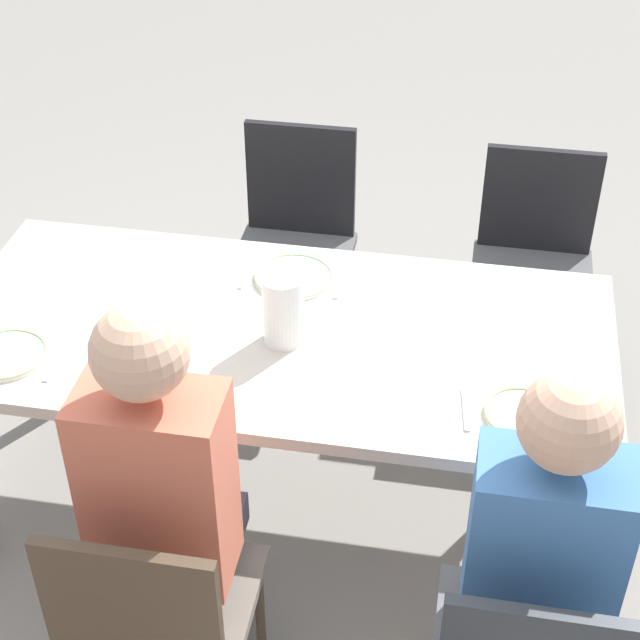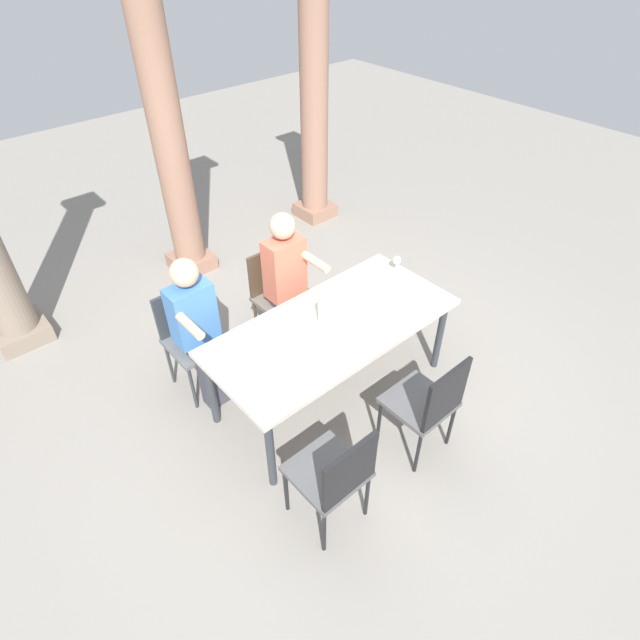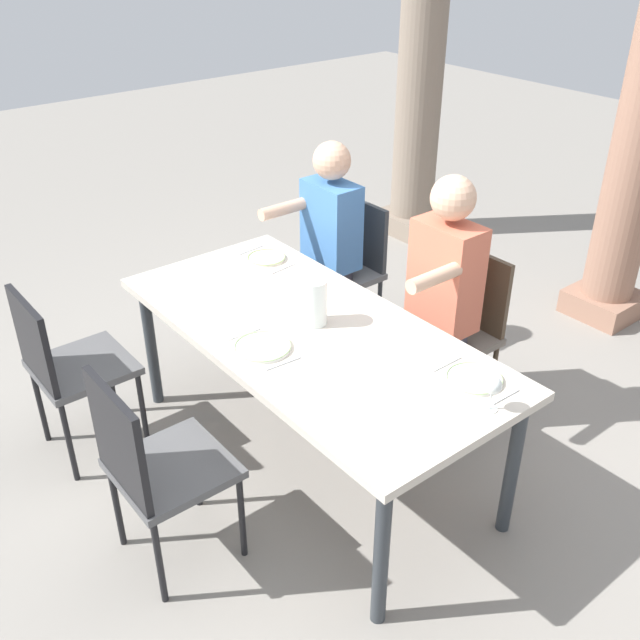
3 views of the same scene
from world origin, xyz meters
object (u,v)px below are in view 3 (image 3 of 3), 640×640
Objects in this scene: chair_mid_north at (457,323)px; stone_column_near at (422,55)px; dining_table at (310,341)px; plate_2 at (474,379)px; wine_glass_2 at (492,386)px; diner_woman_green at (322,245)px; chair_mid_south at (152,463)px; diner_man_white at (436,299)px; chair_west_north at (346,263)px; water_pitcher at (314,304)px; plate_0 at (266,258)px; plate_1 at (263,347)px; chair_west_south at (65,362)px.

chair_mid_north is 0.31× the size of stone_column_near.
dining_table is 8.61× the size of plate_2.
diner_woman_green is at bearing 162.58° from wine_glass_2.
chair_mid_south is 1.58m from diner_man_white.
plate_2 is (1.50, -0.60, 0.23)m from chair_west_north.
diner_man_white is 6.16× the size of water_pitcher.
plate_2 is at bearing -21.91° from chair_west_north.
stone_column_near is at bearing 125.86° from water_pitcher.
plate_2 is at bearing -41.10° from stone_column_near.
diner_woman_green reaches higher than chair_mid_north.
chair_mid_south is 1.44m from plate_0.
chair_west_north is 1.84m from wine_glass_2.
diner_man_white is 5.86× the size of plate_2.
plate_1 is at bearing -35.94° from plate_0.
plate_2 is (1.46, 0.01, -0.00)m from plate_0.
dining_table is at bearing 91.11° from plate_1.
chair_mid_south reaches higher than plate_2.
stone_column_near is (-0.99, 3.32, 0.89)m from chair_west_south.
water_pitcher reaches higher than plate_2.
diner_woman_green is 6.27× the size of plate_0.
plate_2 is at bearing 148.39° from wine_glass_2.
stone_column_near is 19.53× the size of wine_glass_2.
stone_column_near is 13.97× the size of plate_0.
chair_mid_north reaches higher than dining_table.
diner_woman_green is at bearing 139.09° from water_pitcher.
plate_1 is at bearing -154.18° from wine_glass_2.
diner_man_white is at bearing 26.61° from plate_0.
diner_man_white is 2.67m from stone_column_near.
dining_table is 0.93m from wine_glass_2.
plate_1 is at bearing -83.86° from water_pitcher.
diner_woman_green reaches higher than chair_mid_south.
chair_mid_south is 4.24× the size of water_pitcher.
plate_2 is (0.73, 0.27, 0.08)m from dining_table.
plate_2 is at bearing -15.71° from diner_woman_green.
diner_man_white reaches higher than chair_west_south.
diner_man_white is at bearing -0.26° from diner_woman_green.
chair_mid_north is at bearing 35.94° from plate_0.
dining_table is 1.47× the size of diner_man_white.
dining_table is 0.68× the size of stone_column_near.
water_pitcher is (0.74, -0.64, 0.15)m from diner_woman_green.
chair_mid_south is 0.67m from plate_1.
diner_man_white is 0.94m from wine_glass_2.
stone_column_near is at bearing 125.75° from dining_table.
dining_table is at bearing -20.11° from plate_0.
plate_1 is 0.90m from plate_2.
chair_west_north is at bearing 157.07° from wine_glass_2.
diner_man_white is 0.47× the size of stone_column_near.
plate_2 is at bearing 62.07° from chair_mid_south.
plate_0 is (-0.72, 0.26, 0.08)m from dining_table.
plate_1 is at bearing -96.02° from chair_mid_north.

